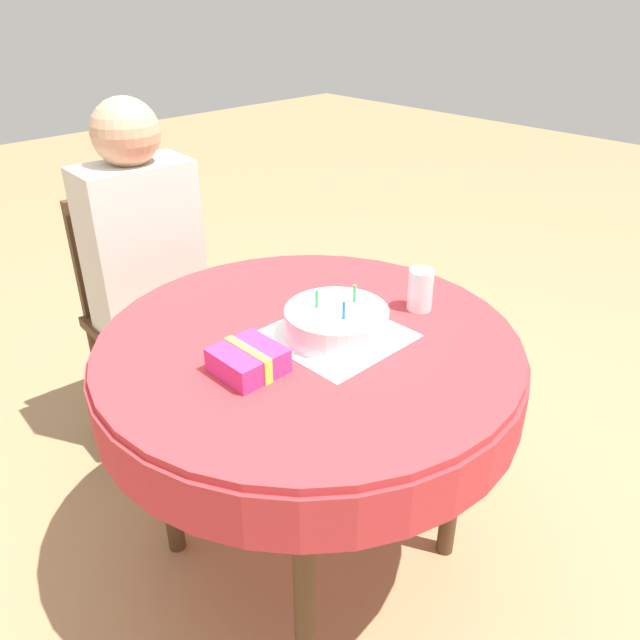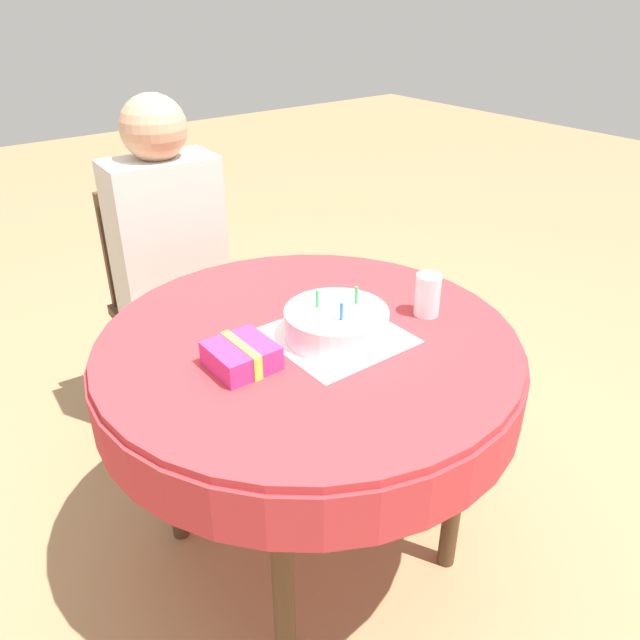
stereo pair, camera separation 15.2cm
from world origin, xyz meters
name	(u,v)px [view 2 (the right image)]	position (x,y,z in m)	size (l,w,h in m)	color
ground_plane	(310,547)	(0.00, 0.00, 0.00)	(12.00, 12.00, 0.00)	#A37F56
dining_table	(308,367)	(0.00, 0.00, 0.65)	(1.06, 1.06, 0.74)	#BC3338
chair	(169,300)	(0.01, 0.87, 0.49)	(0.41, 0.41, 0.88)	#4C331E
person	(170,244)	(0.01, 0.79, 0.73)	(0.37, 0.31, 1.21)	tan
napkin	(336,336)	(0.05, -0.04, 0.74)	(0.30, 0.30, 0.00)	white
birthday_cake	(336,323)	(0.05, -0.04, 0.78)	(0.25, 0.25, 0.12)	white
drinking_glass	(428,295)	(0.32, -0.09, 0.79)	(0.07, 0.07, 0.11)	silver
gift_box	(241,356)	(-0.20, -0.02, 0.77)	(0.14, 0.14, 0.06)	#D13384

